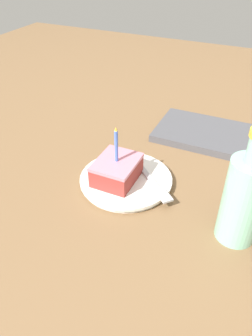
{
  "coord_description": "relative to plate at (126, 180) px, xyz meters",
  "views": [
    {
      "loc": [
        0.22,
        -0.55,
        0.48
      ],
      "look_at": [
        -0.03,
        -0.01,
        0.04
      ],
      "focal_mm": 35.0,
      "sensor_mm": 36.0,
      "label": 1
    }
  ],
  "objects": [
    {
      "name": "fork",
      "position": [
        0.07,
        0.0,
        0.01
      ],
      "size": [
        0.13,
        0.12,
        0.0
      ],
      "color": "#B2B2B7",
      "rests_on": "plate"
    },
    {
      "name": "bottle",
      "position": [
        0.26,
        -0.06,
        0.08
      ],
      "size": [
        0.07,
        0.07,
        0.23
      ],
      "color": "#8CD1B2",
      "rests_on": "ground_plane"
    },
    {
      "name": "ground_plane",
      "position": [
        0.03,
        0.01,
        -0.03
      ],
      "size": [
        2.4,
        2.4,
        0.04
      ],
      "color": "brown",
      "rests_on": "ground"
    },
    {
      "name": "cake_slice",
      "position": [
        -0.02,
        -0.02,
        0.03
      ],
      "size": [
        0.09,
        0.11,
        0.13
      ],
      "color": "#99332D",
      "rests_on": "plate"
    },
    {
      "name": "marble_board",
      "position": [
        0.12,
        0.28,
        0.0
      ],
      "size": [
        0.28,
        0.19,
        0.02
      ],
      "color": "#4C4C51",
      "rests_on": "ground_plane"
    },
    {
      "name": "plate",
      "position": [
        0.0,
        0.0,
        0.0
      ],
      "size": [
        0.21,
        0.21,
        0.02
      ],
      "color": "white",
      "rests_on": "ground_plane"
    }
  ]
}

